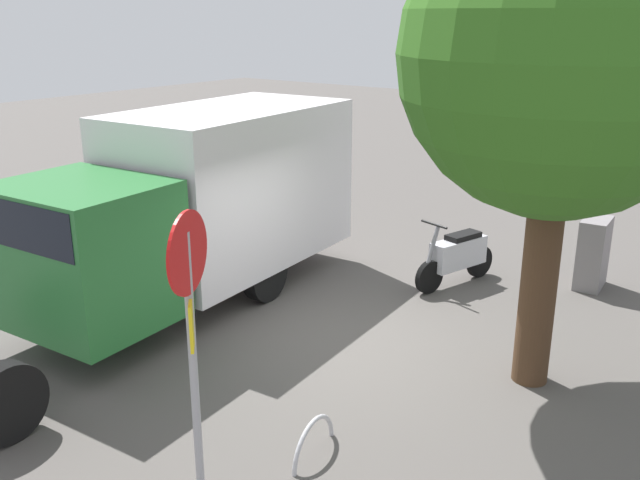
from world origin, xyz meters
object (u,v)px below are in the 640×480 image
(motorcycle, at_px, (457,255))
(utility_cabinet, at_px, (593,253))
(box_truck_near, at_px, (194,201))
(stop_sign, at_px, (191,313))
(bike_rack_hoop, at_px, (314,454))
(street_tree, at_px, (563,57))

(motorcycle, distance_m, utility_cabinet, 2.25)
(box_truck_near, distance_m, stop_sign, 4.88)
(bike_rack_hoop, bearing_deg, motorcycle, -169.24)
(utility_cabinet, bearing_deg, bike_rack_hoop, -7.38)
(box_truck_near, distance_m, bike_rack_hoop, 4.90)
(motorcycle, height_order, utility_cabinet, motorcycle)
(box_truck_near, bearing_deg, bike_rack_hoop, 56.95)
(street_tree, bearing_deg, motorcycle, -137.15)
(box_truck_near, bearing_deg, utility_cabinet, 127.20)
(bike_rack_hoop, bearing_deg, box_truck_near, -118.67)
(motorcycle, height_order, street_tree, street_tree)
(stop_sign, bearing_deg, bike_rack_hoop, 155.59)
(street_tree, bearing_deg, stop_sign, -23.22)
(street_tree, bearing_deg, bike_rack_hoop, -22.75)
(utility_cabinet, bearing_deg, box_truck_near, -48.42)
(motorcycle, distance_m, street_tree, 4.75)
(box_truck_near, bearing_deg, stop_sign, 42.34)
(box_truck_near, relative_size, motorcycle, 4.32)
(stop_sign, relative_size, utility_cabinet, 2.38)
(utility_cabinet, bearing_deg, motorcycle, -55.64)
(motorcycle, relative_size, bike_rack_hoop, 2.08)
(motorcycle, xyz_separation_m, utility_cabinet, (-1.27, 1.86, 0.08))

